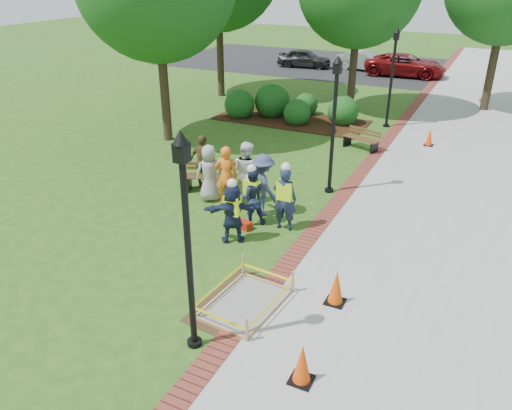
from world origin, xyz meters
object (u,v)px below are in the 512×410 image
at_px(lamp_near, 187,231).
at_px(hivis_worker_a, 233,211).
at_px(cone_front, 302,365).
at_px(hivis_worker_b, 285,197).
at_px(hivis_worker_c, 252,194).
at_px(bench_near, 211,182).
at_px(wet_concrete_pad, 245,296).

distance_m(lamp_near, hivis_worker_a, 4.35).
relative_size(cone_front, hivis_worker_b, 0.42).
bearing_deg(cone_front, hivis_worker_a, 131.91).
bearing_deg(hivis_worker_c, hivis_worker_a, -89.52).
bearing_deg(hivis_worker_c, bench_near, 146.38).
xyz_separation_m(wet_concrete_pad, hivis_worker_a, (-1.55, 2.33, 0.65)).
distance_m(lamp_near, hivis_worker_b, 5.31).
height_order(cone_front, hivis_worker_b, hivis_worker_b).
height_order(wet_concrete_pad, hivis_worker_c, hivis_worker_c).
relative_size(bench_near, cone_front, 2.09).
relative_size(bench_near, hivis_worker_b, 0.87).
distance_m(bench_near, hivis_worker_b, 3.48).
distance_m(bench_near, hivis_worker_a, 3.45).
height_order(bench_near, hivis_worker_a, hivis_worker_a).
bearing_deg(hivis_worker_a, hivis_worker_c, 90.48).
bearing_deg(hivis_worker_b, wet_concrete_pad, -80.16).
bearing_deg(wet_concrete_pad, cone_front, -38.45).
bearing_deg(wet_concrete_pad, bench_near, 127.39).
bearing_deg(cone_front, hivis_worker_c, 124.84).
distance_m(wet_concrete_pad, cone_front, 2.41).
relative_size(wet_concrete_pad, hivis_worker_a, 1.38).
height_order(bench_near, lamp_near, lamp_near).
distance_m(hivis_worker_b, hivis_worker_c, 0.95).
xyz_separation_m(cone_front, hivis_worker_a, (-3.44, 3.83, 0.50)).
bearing_deg(hivis_worker_c, cone_front, -55.16).
bearing_deg(bench_near, cone_front, -48.66).
height_order(bench_near, hivis_worker_c, hivis_worker_c).
bearing_deg(bench_near, wet_concrete_pad, -52.61).
bearing_deg(hivis_worker_b, bench_near, 156.74).
relative_size(bench_near, hivis_worker_c, 0.95).
bearing_deg(lamp_near, cone_front, 0.44).
height_order(cone_front, hivis_worker_c, hivis_worker_c).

